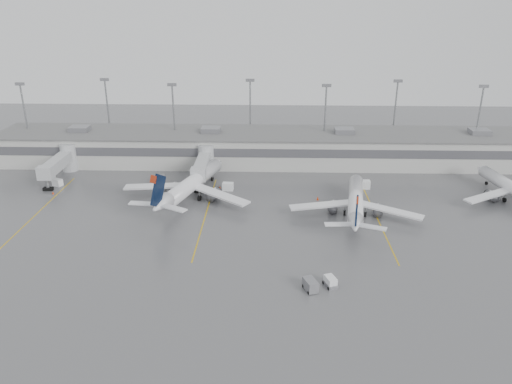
{
  "coord_description": "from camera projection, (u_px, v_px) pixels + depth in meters",
  "views": [
    {
      "loc": [
        -4.44,
        -69.43,
        42.83
      ],
      "look_at": [
        -7.14,
        24.0,
        5.0
      ],
      "focal_mm": 35.0,
      "sensor_mm": 36.0,
      "label": 1
    }
  ],
  "objects": [
    {
      "name": "jet_mid_left",
      "position": [
        190.0,
        184.0,
        109.49
      ],
      "size": [
        28.51,
        32.47,
        10.85
      ],
      "rotation": [
        0.0,
        0.0,
        -0.31
      ],
      "color": "white",
      "rests_on": "ground"
    },
    {
      "name": "gse_uld_c",
      "position": [
        364.0,
        184.0,
        116.03
      ],
      "size": [
        2.72,
        1.87,
        1.88
      ],
      "primitive_type": "cube",
      "rotation": [
        0.0,
        0.0,
        -0.04
      ],
      "color": "white",
      "rests_on": "ground"
    },
    {
      "name": "cone_b",
      "position": [
        220.0,
        187.0,
        116.22
      ],
      "size": [
        0.39,
        0.39,
        0.61
      ],
      "primitive_type": "cone",
      "color": "red",
      "rests_on": "ground"
    },
    {
      "name": "baggage_cart",
      "position": [
        310.0,
        285.0,
        76.45
      ],
      "size": [
        2.49,
        3.18,
        1.8
      ],
      "rotation": [
        0.0,
        0.0,
        0.36
      ],
      "color": "slate",
      "rests_on": "ground"
    },
    {
      "name": "jet_mid_right",
      "position": [
        356.0,
        201.0,
        101.38
      ],
      "size": [
        26.5,
        29.94,
        9.74
      ],
      "rotation": [
        0.0,
        0.0,
        -0.16
      ],
      "color": "white",
      "rests_on": "ground"
    },
    {
      "name": "jet_bridge_left",
      "position": [
        62.0,
        161.0,
        122.68
      ],
      "size": [
        4.0,
        17.2,
        7.0
      ],
      "color": "#A5A8AA",
      "rests_on": "ground"
    },
    {
      "name": "light_masts",
      "position": [
        287.0,
        113.0,
        134.84
      ],
      "size": [
        142.4,
        8.0,
        20.6
      ],
      "color": "gray",
      "rests_on": "ground"
    },
    {
      "name": "gse_loader",
      "position": [
        160.0,
        181.0,
        117.97
      ],
      "size": [
        2.9,
        3.84,
        2.14
      ],
      "primitive_type": "cube",
      "rotation": [
        0.0,
        0.0,
        0.24
      ],
      "color": "slate",
      "rests_on": "ground"
    },
    {
      "name": "terminal",
      "position": [
        286.0,
        147.0,
        132.44
      ],
      "size": [
        152.0,
        17.0,
        9.45
      ],
      "color": "#AFAFAA",
      "rests_on": "ground"
    },
    {
      "name": "cone_a",
      "position": [
        53.0,
        193.0,
        112.86
      ],
      "size": [
        0.4,
        0.4,
        0.64
      ],
      "primitive_type": "cone",
      "color": "red",
      "rests_on": "ground"
    },
    {
      "name": "gse_uld_b",
      "position": [
        228.0,
        186.0,
        114.98
      ],
      "size": [
        2.6,
        1.84,
        1.75
      ],
      "primitive_type": "cube",
      "rotation": [
        0.0,
        0.0,
        -0.08
      ],
      "color": "white",
      "rests_on": "ground"
    },
    {
      "name": "cone_c",
      "position": [
        318.0,
        198.0,
        109.75
      ],
      "size": [
        0.49,
        0.49,
        0.78
      ],
      "primitive_type": "cone",
      "color": "red",
      "rests_on": "ground"
    },
    {
      "name": "baggage_tug",
      "position": [
        330.0,
        283.0,
        77.59
      ],
      "size": [
        2.38,
        2.94,
        1.64
      ],
      "rotation": [
        0.0,
        0.0,
        0.36
      ],
      "color": "white",
      "rests_on": "ground"
    },
    {
      "name": "stand_markings",
      "position": [
        291.0,
        215.0,
        102.52
      ],
      "size": [
        105.25,
        40.0,
        0.01
      ],
      "color": "#CA9C0B",
      "rests_on": "ground"
    },
    {
      "name": "gse_uld_a",
      "position": [
        57.0,
        182.0,
        117.7
      ],
      "size": [
        2.63,
        2.26,
        1.57
      ],
      "primitive_type": "cube",
      "rotation": [
        0.0,
        0.0,
        -0.43
      ],
      "color": "white",
      "rests_on": "ground"
    },
    {
      "name": "ground",
      "position": [
        296.0,
        277.0,
        80.29
      ],
      "size": [
        260.0,
        260.0,
        0.0
      ],
      "primitive_type": "plane",
      "color": "#4D4D50",
      "rests_on": "ground"
    },
    {
      "name": "jet_bridge_right",
      "position": [
        204.0,
        162.0,
        121.75
      ],
      "size": [
        4.0,
        17.2,
        7.0
      ],
      "color": "#A5A8AA",
      "rests_on": "ground"
    }
  ]
}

